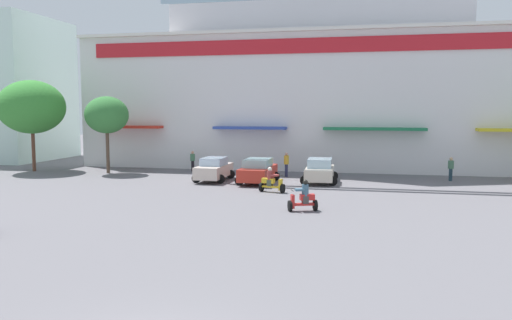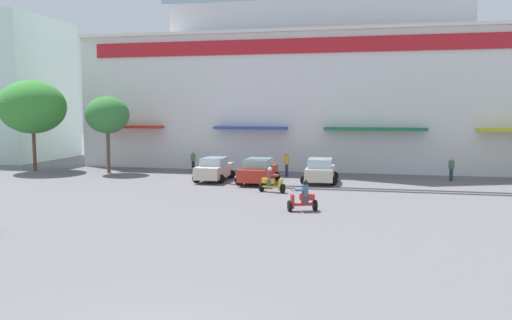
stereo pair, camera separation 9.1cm
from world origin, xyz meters
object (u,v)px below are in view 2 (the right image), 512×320
object	(u,v)px
parked_car_2	(320,171)
scooter_rider_2	(303,198)
parked_car_1	(258,171)
plaza_tree_0	(107,115)
plaza_tree_2	(32,107)
scooter_rider_6	(272,182)
pedestrian_2	(193,160)
pedestrian_1	(451,168)
pedestrian_0	(287,163)
parked_car_0	(214,169)

from	to	relation	value
parked_car_2	scooter_rider_2	xyz separation A→B (m)	(0.06, -9.50, -0.17)
parked_car_1	scooter_rider_2	distance (m)	9.36
plaza_tree_0	scooter_rider_2	size ratio (longest dim) A/B	3.83
plaza_tree_2	scooter_rider_6	world-z (taller)	plaza_tree_2
plaza_tree_2	scooter_rider_2	xyz separation A→B (m)	(22.28, -10.94, -4.35)
plaza_tree_0	scooter_rider_2	bearing A→B (deg)	-34.47
parked_car_2	scooter_rider_6	world-z (taller)	parked_car_2
parked_car_2	scooter_rider_2	world-z (taller)	parked_car_2
parked_car_2	pedestrian_2	size ratio (longest dim) A/B	2.65
pedestrian_1	pedestrian_0	bearing A→B (deg)	-178.76
plaza_tree_0	parked_car_1	xyz separation A→B (m)	(12.05, -2.54, -3.56)
parked_car_1	plaza_tree_2	bearing A→B (deg)	172.30
parked_car_1	scooter_rider_2	xyz separation A→B (m)	(3.99, -8.47, -0.19)
parked_car_0	pedestrian_2	world-z (taller)	parked_car_0
scooter_rider_2	pedestrian_0	world-z (taller)	pedestrian_0
plaza_tree_2	parked_car_0	bearing A→B (deg)	-7.89
pedestrian_0	plaza_tree_2	bearing A→B (deg)	-177.43
scooter_rider_6	parked_car_0	bearing A→B (deg)	140.68
plaza_tree_2	pedestrian_1	world-z (taller)	plaza_tree_2
pedestrian_1	scooter_rider_2	bearing A→B (deg)	-125.06
plaza_tree_0	scooter_rider_2	xyz separation A→B (m)	(16.04, -11.01, -3.74)
parked_car_1	pedestrian_1	bearing A→B (deg)	16.11
scooter_rider_6	pedestrian_1	world-z (taller)	pedestrian_1
parked_car_1	pedestrian_2	size ratio (longest dim) A/B	2.73
plaza_tree_0	pedestrian_0	size ratio (longest dim) A/B	3.32
plaza_tree_0	scooter_rider_6	bearing A→B (deg)	-23.72
pedestrian_2	pedestrian_0	bearing A→B (deg)	-12.96
scooter_rider_2	pedestrian_1	bearing A→B (deg)	54.94
scooter_rider_2	scooter_rider_6	world-z (taller)	scooter_rider_2
pedestrian_0	pedestrian_1	distance (m)	11.10
parked_car_0	pedestrian_2	bearing A→B (deg)	123.70
parked_car_1	parked_car_0	bearing A→B (deg)	173.28
pedestrian_2	parked_car_0	bearing A→B (deg)	-56.30
pedestrian_2	pedestrian_1	bearing A→B (deg)	-4.62
parked_car_2	pedestrian_1	distance (m)	8.90
pedestrian_0	parked_car_1	bearing A→B (deg)	-112.03
parked_car_0	plaza_tree_0	bearing A→B (deg)	166.36
plaza_tree_0	pedestrian_1	distance (m)	24.77
parked_car_2	scooter_rider_6	bearing A→B (deg)	-118.25
scooter_rider_6	parked_car_1	bearing A→B (deg)	114.05
plaza_tree_2	scooter_rider_2	distance (m)	25.20
parked_car_0	pedestrian_0	world-z (taller)	pedestrian_0
parked_car_0	pedestrian_2	distance (m)	5.70
pedestrian_0	pedestrian_2	bearing A→B (deg)	167.04
pedestrian_1	pedestrian_2	bearing A→B (deg)	175.38
parked_car_1	scooter_rider_6	xyz separation A→B (m)	(1.53, -3.43, -0.20)
parked_car_1	pedestrian_2	xyz separation A→B (m)	(-6.27, 5.11, 0.08)
scooter_rider_2	pedestrian_1	distance (m)	14.75
parked_car_1	pedestrian_0	bearing A→B (deg)	67.97
parked_car_1	scooter_rider_6	world-z (taller)	parked_car_1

